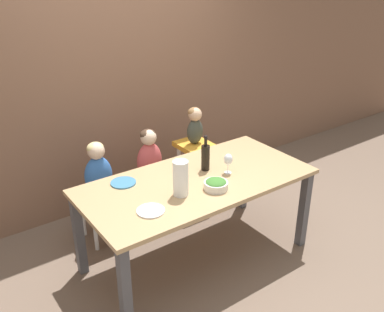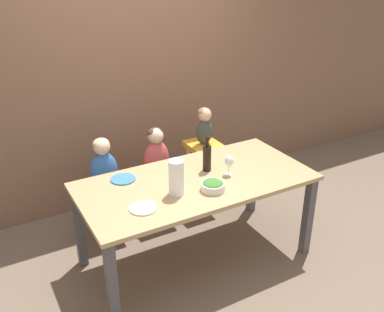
{
  "view_description": "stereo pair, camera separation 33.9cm",
  "coord_description": "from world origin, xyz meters",
  "px_view_note": "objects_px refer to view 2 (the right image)",
  "views": [
    {
      "loc": [
        -1.79,
        -2.43,
        2.38
      ],
      "look_at": [
        0.0,
        0.07,
        0.95
      ],
      "focal_mm": 40.0,
      "sensor_mm": 36.0,
      "label": 1
    },
    {
      "loc": [
        -1.51,
        -2.61,
        2.38
      ],
      "look_at": [
        0.0,
        0.07,
        0.95
      ],
      "focal_mm": 40.0,
      "sensor_mm": 36.0,
      "label": 2
    }
  ],
  "objects_px": {
    "chair_far_left": "(106,196)",
    "dinner_plate_front_left": "(143,208)",
    "person_child_left": "(103,165)",
    "paper_towel_roll": "(176,178)",
    "salad_bowl_large": "(213,185)",
    "chair_right_highchair": "(204,157)",
    "wine_bottle": "(207,157)",
    "chair_far_center": "(157,183)",
    "dinner_plate_back_left": "(123,179)",
    "wine_glass_near": "(229,162)",
    "person_baby_right": "(204,124)",
    "person_child_center": "(156,153)"
  },
  "relations": [
    {
      "from": "person_child_left",
      "to": "person_baby_right",
      "type": "height_order",
      "value": "person_baby_right"
    },
    {
      "from": "person_child_left",
      "to": "salad_bowl_large",
      "type": "height_order",
      "value": "person_child_left"
    },
    {
      "from": "person_child_left",
      "to": "wine_bottle",
      "type": "distance_m",
      "value": 0.95
    },
    {
      "from": "person_baby_right",
      "to": "paper_towel_roll",
      "type": "bearing_deg",
      "value": -131.22
    },
    {
      "from": "chair_far_center",
      "to": "paper_towel_roll",
      "type": "relative_size",
      "value": 1.67
    },
    {
      "from": "salad_bowl_large",
      "to": "dinner_plate_back_left",
      "type": "bearing_deg",
      "value": 137.37
    },
    {
      "from": "person_child_left",
      "to": "salad_bowl_large",
      "type": "xyz_separation_m",
      "value": [
        0.55,
        -0.95,
        0.1
      ]
    },
    {
      "from": "chair_far_left",
      "to": "dinner_plate_front_left",
      "type": "relative_size",
      "value": 2.29
    },
    {
      "from": "chair_far_center",
      "to": "dinner_plate_back_left",
      "type": "xyz_separation_m",
      "value": [
        -0.5,
        -0.46,
        0.39
      ]
    },
    {
      "from": "salad_bowl_large",
      "to": "dinner_plate_front_left",
      "type": "bearing_deg",
      "value": 178.56
    },
    {
      "from": "salad_bowl_large",
      "to": "chair_far_left",
      "type": "bearing_deg",
      "value": 120.09
    },
    {
      "from": "person_child_left",
      "to": "paper_towel_roll",
      "type": "height_order",
      "value": "paper_towel_roll"
    },
    {
      "from": "person_child_center",
      "to": "dinner_plate_back_left",
      "type": "xyz_separation_m",
      "value": [
        -0.5,
        -0.46,
        0.06
      ]
    },
    {
      "from": "dinner_plate_back_left",
      "to": "chair_far_left",
      "type": "bearing_deg",
      "value": 91.86
    },
    {
      "from": "person_baby_right",
      "to": "wine_bottle",
      "type": "relative_size",
      "value": 1.23
    },
    {
      "from": "chair_far_center",
      "to": "chair_far_left",
      "type": "bearing_deg",
      "value": 180.0
    },
    {
      "from": "person_baby_right",
      "to": "paper_towel_roll",
      "type": "height_order",
      "value": "person_baby_right"
    },
    {
      "from": "chair_far_left",
      "to": "person_baby_right",
      "type": "bearing_deg",
      "value": 0.08
    },
    {
      "from": "chair_right_highchair",
      "to": "wine_glass_near",
      "type": "distance_m",
      "value": 0.9
    },
    {
      "from": "chair_far_left",
      "to": "paper_towel_roll",
      "type": "distance_m",
      "value": 1.05
    },
    {
      "from": "wine_glass_near",
      "to": "salad_bowl_large",
      "type": "relative_size",
      "value": 0.91
    },
    {
      "from": "chair_far_center",
      "to": "wine_glass_near",
      "type": "distance_m",
      "value": 0.98
    },
    {
      "from": "chair_far_center",
      "to": "salad_bowl_large",
      "type": "relative_size",
      "value": 2.45
    },
    {
      "from": "salad_bowl_large",
      "to": "person_baby_right",
      "type": "bearing_deg",
      "value": 62.64
    },
    {
      "from": "paper_towel_roll",
      "to": "person_child_left",
      "type": "bearing_deg",
      "value": 108.18
    },
    {
      "from": "chair_far_left",
      "to": "chair_right_highchair",
      "type": "bearing_deg",
      "value": 0.0
    },
    {
      "from": "chair_far_left",
      "to": "dinner_plate_front_left",
      "type": "height_order",
      "value": "dinner_plate_front_left"
    },
    {
      "from": "chair_far_left",
      "to": "wine_glass_near",
      "type": "relative_size",
      "value": 2.69
    },
    {
      "from": "person_child_left",
      "to": "wine_bottle",
      "type": "relative_size",
      "value": 1.64
    },
    {
      "from": "dinner_plate_back_left",
      "to": "person_child_left",
      "type": "bearing_deg",
      "value": 91.85
    },
    {
      "from": "person_child_center",
      "to": "wine_bottle",
      "type": "bearing_deg",
      "value": -75.33
    },
    {
      "from": "wine_bottle",
      "to": "dinner_plate_front_left",
      "type": "bearing_deg",
      "value": -157.28
    },
    {
      "from": "salad_bowl_large",
      "to": "person_child_center",
      "type": "bearing_deg",
      "value": 92.08
    },
    {
      "from": "wine_glass_near",
      "to": "dinner_plate_front_left",
      "type": "xyz_separation_m",
      "value": [
        -0.82,
        -0.14,
        -0.11
      ]
    },
    {
      "from": "person_child_left",
      "to": "dinner_plate_back_left",
      "type": "bearing_deg",
      "value": -88.15
    },
    {
      "from": "chair_far_center",
      "to": "dinner_plate_front_left",
      "type": "distance_m",
      "value": 1.15
    },
    {
      "from": "chair_right_highchair",
      "to": "person_child_left",
      "type": "height_order",
      "value": "person_child_left"
    },
    {
      "from": "person_child_left",
      "to": "dinner_plate_front_left",
      "type": "xyz_separation_m",
      "value": [
        -0.02,
        -0.94,
        0.06
      ]
    },
    {
      "from": "person_baby_right",
      "to": "wine_bottle",
      "type": "height_order",
      "value": "wine_bottle"
    },
    {
      "from": "paper_towel_roll",
      "to": "dinner_plate_back_left",
      "type": "bearing_deg",
      "value": 123.46
    },
    {
      "from": "person_child_center",
      "to": "dinner_plate_front_left",
      "type": "relative_size",
      "value": 2.48
    },
    {
      "from": "chair_far_left",
      "to": "person_baby_right",
      "type": "xyz_separation_m",
      "value": [
        1.04,
        0.0,
        0.51
      ]
    },
    {
      "from": "wine_glass_near",
      "to": "wine_bottle",
      "type": "bearing_deg",
      "value": 126.44
    },
    {
      "from": "chair_right_highchair",
      "to": "wine_bottle",
      "type": "bearing_deg",
      "value": -119.23
    },
    {
      "from": "paper_towel_roll",
      "to": "dinner_plate_front_left",
      "type": "distance_m",
      "value": 0.34
    },
    {
      "from": "dinner_plate_front_left",
      "to": "dinner_plate_back_left",
      "type": "distance_m",
      "value": 0.48
    },
    {
      "from": "wine_bottle",
      "to": "dinner_plate_back_left",
      "type": "relative_size",
      "value": 1.52
    },
    {
      "from": "chair_right_highchair",
      "to": "person_child_center",
      "type": "height_order",
      "value": "person_child_center"
    },
    {
      "from": "chair_far_center",
      "to": "person_baby_right",
      "type": "bearing_deg",
      "value": 0.15
    },
    {
      "from": "person_child_center",
      "to": "person_child_left",
      "type": "bearing_deg",
      "value": 180.0
    }
  ]
}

